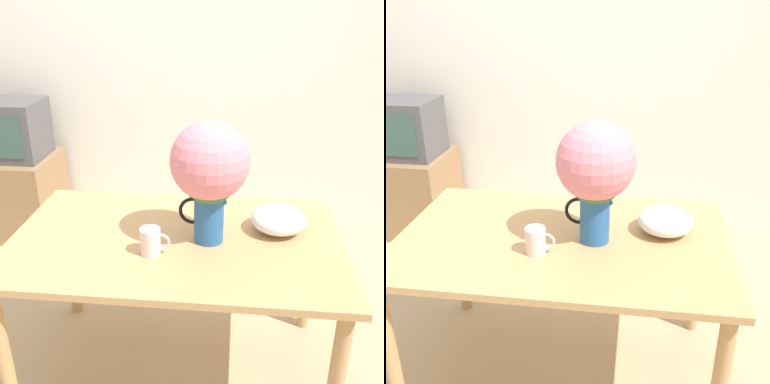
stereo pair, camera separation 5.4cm
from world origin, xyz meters
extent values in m
plane|color=tan|center=(0.00, 0.00, 0.00)|extent=(12.00, 12.00, 0.00)
cube|color=silver|center=(0.00, 1.66, 1.30)|extent=(8.00, 0.05, 2.60)
cube|color=tan|center=(0.25, 0.01, 0.71)|extent=(1.39, 0.87, 0.03)
cylinder|color=tan|center=(-0.39, -0.36, 0.35)|extent=(0.06, 0.06, 0.69)
cylinder|color=tan|center=(-0.39, 0.39, 0.35)|extent=(0.06, 0.06, 0.69)
cylinder|color=tan|center=(0.88, 0.39, 0.35)|extent=(0.06, 0.06, 0.69)
cylinder|color=#235B9E|center=(0.39, 0.01, 0.84)|extent=(0.12, 0.12, 0.24)
cone|color=#235B9E|center=(0.44, 0.01, 0.93)|extent=(0.04, 0.04, 0.06)
torus|color=black|center=(0.32, 0.01, 0.85)|extent=(0.12, 0.01, 0.12)
sphere|color=#3D7033|center=(0.39, 0.01, 1.02)|extent=(0.24, 0.24, 0.24)
sphere|color=pink|center=(0.39, 0.01, 1.07)|extent=(0.31, 0.31, 0.31)
cylinder|color=silver|center=(0.17, -0.13, 0.78)|extent=(0.08, 0.08, 0.11)
torus|color=silver|center=(0.21, -0.13, 0.78)|extent=(0.07, 0.01, 0.07)
ellipsoid|color=white|center=(0.68, 0.12, 0.78)|extent=(0.24, 0.24, 0.11)
cube|color=#8E6B47|center=(-1.12, 1.29, 0.30)|extent=(0.55, 0.55, 0.59)
cube|color=#4C4C51|center=(-1.12, 1.29, 0.79)|extent=(0.48, 0.39, 0.41)
cube|color=#33514C|center=(-1.12, 1.10, 0.79)|extent=(0.37, 0.01, 0.29)
camera|label=1|loc=(0.49, -1.63, 1.66)|focal=42.00mm
camera|label=2|loc=(0.54, -1.62, 1.66)|focal=42.00mm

